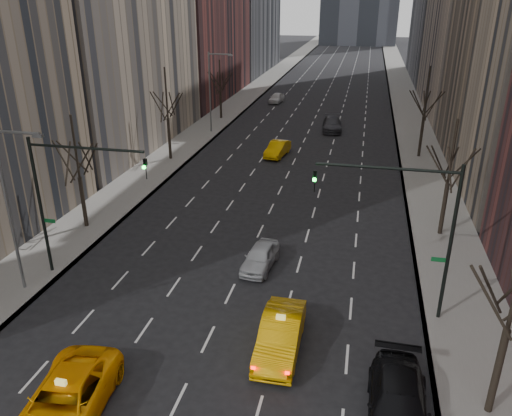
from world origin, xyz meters
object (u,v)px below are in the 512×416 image
Objects in this scene: taxi_suv at (65,402)px; silver_sedan_ahead at (260,257)px; parked_suv_black at (398,405)px; taxi_sedan at (280,335)px.

silver_sedan_ahead is at bearing 62.81° from taxi_suv.
taxi_suv is 12.56m from parked_suv_black.
taxi_sedan is 5.93m from parked_suv_black.
parked_suv_black is (7.48, -10.38, 0.12)m from silver_sedan_ahead.
taxi_suv is 1.50× the size of silver_sedan_ahead.
parked_suv_black reaches higher than silver_sedan_ahead.
parked_suv_black is (5.02, -3.16, -0.03)m from taxi_sedan.
taxi_sedan is 1.27× the size of silver_sedan_ahead.
silver_sedan_ahead is at bearing 108.39° from taxi_sedan.
silver_sedan_ahead is 0.72× the size of parked_suv_black.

